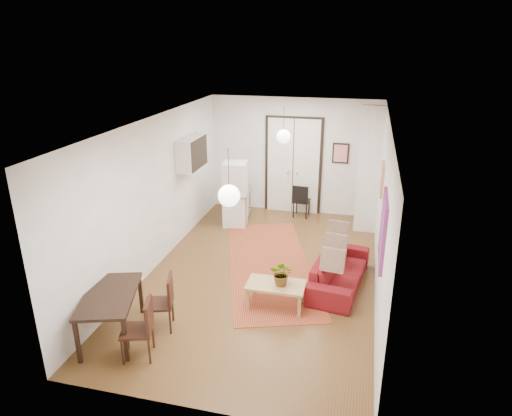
% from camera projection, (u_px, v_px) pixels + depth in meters
% --- Properties ---
extents(floor, '(7.00, 7.00, 0.00)m').
position_uv_depth(floor, '(262.00, 273.00, 8.73)').
color(floor, brown).
rests_on(floor, ground).
extents(ceiling, '(4.20, 7.00, 0.02)m').
position_uv_depth(ceiling, '(263.00, 122.00, 7.71)').
color(ceiling, white).
rests_on(ceiling, wall_back).
extents(wall_back, '(4.20, 0.02, 2.90)m').
position_uv_depth(wall_back, '(294.00, 156.00, 11.41)').
color(wall_back, white).
rests_on(wall_back, floor).
extents(wall_front, '(4.20, 0.02, 2.90)m').
position_uv_depth(wall_front, '(191.00, 307.00, 5.04)').
color(wall_front, white).
rests_on(wall_front, floor).
extents(wall_left, '(0.02, 7.00, 2.90)m').
position_uv_depth(wall_left, '(155.00, 194.00, 8.69)').
color(wall_left, white).
rests_on(wall_left, floor).
extents(wall_right, '(0.02, 7.00, 2.90)m').
position_uv_depth(wall_right, '(382.00, 212.00, 7.76)').
color(wall_right, white).
rests_on(wall_right, floor).
extents(double_doors, '(1.44, 0.06, 2.50)m').
position_uv_depth(double_doors, '(293.00, 166.00, 11.45)').
color(double_doors, white).
rests_on(double_doors, wall_back).
extents(stub_partition, '(0.50, 0.10, 2.90)m').
position_uv_depth(stub_partition, '(369.00, 171.00, 10.13)').
color(stub_partition, white).
rests_on(stub_partition, floor).
extents(wall_cabinet, '(0.35, 1.00, 0.70)m').
position_uv_depth(wall_cabinet, '(192.00, 153.00, 9.86)').
color(wall_cabinet, white).
rests_on(wall_cabinet, wall_left).
extents(painting_popart, '(0.05, 1.00, 1.00)m').
position_uv_depth(painting_popart, '(383.00, 230.00, 6.56)').
color(painting_popart, red).
rests_on(painting_popart, wall_right).
extents(painting_abstract, '(0.05, 0.50, 0.60)m').
position_uv_depth(painting_abstract, '(382.00, 179.00, 8.37)').
color(painting_abstract, beige).
rests_on(painting_abstract, wall_right).
extents(poster_back, '(0.40, 0.03, 0.50)m').
position_uv_depth(poster_back, '(341.00, 153.00, 11.07)').
color(poster_back, red).
rests_on(poster_back, wall_back).
extents(print_left, '(0.03, 0.44, 0.54)m').
position_uv_depth(print_left, '(193.00, 145.00, 10.33)').
color(print_left, '#955D3E').
rests_on(print_left, wall_left).
extents(pendant_back, '(0.30, 0.30, 0.80)m').
position_uv_depth(pendant_back, '(283.00, 136.00, 9.76)').
color(pendant_back, white).
rests_on(pendant_back, ceiling).
extents(pendant_front, '(0.30, 0.30, 0.80)m').
position_uv_depth(pendant_front, '(229.00, 196.00, 6.12)').
color(pendant_front, white).
rests_on(pendant_front, ceiling).
extents(kilim_rug, '(2.78, 4.43, 0.01)m').
position_uv_depth(kilim_rug, '(269.00, 264.00, 9.08)').
color(kilim_rug, '#A8502A').
rests_on(kilim_rug, floor).
extents(sofa, '(2.04, 1.03, 0.57)m').
position_uv_depth(sofa, '(340.00, 271.00, 8.24)').
color(sofa, maroon).
rests_on(sofa, floor).
extents(coffee_table, '(0.97, 0.54, 0.43)m').
position_uv_depth(coffee_table, '(276.00, 287.00, 7.54)').
color(coffee_table, tan).
rests_on(coffee_table, floor).
extents(potted_plant, '(0.33, 0.38, 0.42)m').
position_uv_depth(potted_plant, '(282.00, 273.00, 7.43)').
color(potted_plant, '#39622C').
rests_on(potted_plant, coffee_table).
extents(kitchen_counter, '(0.65, 1.09, 0.79)m').
position_uv_depth(kitchen_counter, '(239.00, 202.00, 11.06)').
color(kitchen_counter, '#A6A8AB').
rests_on(kitchen_counter, floor).
extents(bowl, '(0.22, 0.22, 0.05)m').
position_uv_depth(bowl, '(235.00, 193.00, 10.67)').
color(bowl, silver).
rests_on(bowl, kitchen_counter).
extents(soap_bottle, '(0.09, 0.09, 0.16)m').
position_uv_depth(soap_bottle, '(240.00, 184.00, 11.16)').
color(soap_bottle, teal).
rests_on(soap_bottle, kitchen_counter).
extents(fridge, '(0.61, 0.61, 1.54)m').
position_uv_depth(fridge, '(235.00, 194.00, 10.75)').
color(fridge, white).
rests_on(fridge, floor).
extents(dining_table, '(1.09, 1.46, 0.72)m').
position_uv_depth(dining_table, '(110.00, 299.00, 6.71)').
color(dining_table, black).
rests_on(dining_table, floor).
extents(dining_chair_near, '(0.53, 0.65, 0.89)m').
position_uv_depth(dining_chair_near, '(161.00, 296.00, 7.02)').
color(dining_chair_near, '#371C11').
rests_on(dining_chair_near, floor).
extents(dining_chair_far, '(0.53, 0.65, 0.89)m').
position_uv_depth(dining_chair_far, '(139.00, 322.00, 6.38)').
color(dining_chair_far, '#371C11').
rests_on(dining_chair_far, floor).
extents(black_side_chair, '(0.41, 0.41, 0.84)m').
position_uv_depth(black_side_chair, '(302.00, 197.00, 11.43)').
color(black_side_chair, black).
rests_on(black_side_chair, floor).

